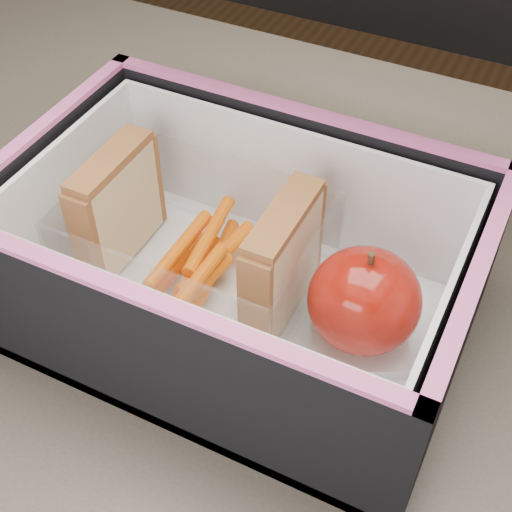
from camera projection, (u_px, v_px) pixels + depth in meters
The scene contains 8 objects.
kitchen_table at pixel (310, 389), 0.62m from camera, with size 1.20×0.80×0.75m.
lunch_bag at pixel (241, 248), 0.51m from camera, with size 0.33×0.37×0.29m.
plastic_tub at pixel (198, 245), 0.54m from camera, with size 0.18×0.13×0.08m, color white, non-canonical shape.
sandwich_left at pixel (118, 205), 0.56m from camera, with size 0.02×0.08×0.10m.
sandwich_right at pixel (282, 262), 0.51m from camera, with size 0.02×0.09×0.10m.
carrot_sticks at pixel (200, 266), 0.55m from camera, with size 0.05×0.14×0.03m.
paper_napkin at pixel (359, 334), 0.53m from camera, with size 0.07×0.07×0.01m, color white.
red_apple at pixel (364, 300), 0.50m from camera, with size 0.09×0.09×0.08m.
Camera 1 is at (0.11, -0.34, 1.18)m, focal length 50.00 mm.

